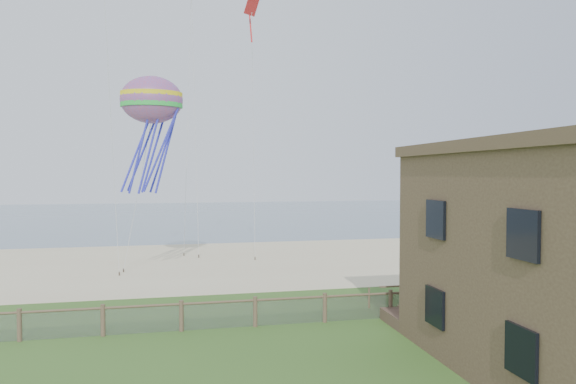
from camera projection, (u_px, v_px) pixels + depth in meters
name	position (u px, v px, depth m)	size (l,w,h in m)	color
sand_beach	(223.00, 262.00, 36.92)	(72.00, 20.00, 0.02)	#C9B891
ocean	(199.00, 215.00, 79.91)	(160.00, 68.00, 0.02)	slate
chainlink_fence	(255.00, 313.00, 21.26)	(36.20, 0.20, 1.25)	#4A3A29
motel_deck	(545.00, 309.00, 23.01)	(15.00, 2.00, 0.50)	brown
picnic_table	(418.00, 316.00, 21.72)	(1.58, 1.20, 0.67)	brown
octopus_kite	(152.00, 132.00, 30.24)	(3.59, 2.53, 7.39)	red
kite_red	(252.00, 17.00, 33.10)	(1.18, 0.70, 2.58)	red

